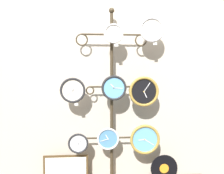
{
  "coord_description": "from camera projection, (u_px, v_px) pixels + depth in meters",
  "views": [
    {
      "loc": [
        -0.24,
        -2.47,
        1.29
      ],
      "look_at": [
        0.0,
        0.36,
        1.13
      ],
      "focal_mm": 42.0,
      "sensor_mm": 36.0,
      "label": 1
    }
  ],
  "objects": [
    {
      "name": "clock_middle_center",
      "position": [
        114.0,
        88.0,
        2.8
      ],
      "size": [
        0.27,
        0.04,
        0.27
      ],
      "color": "#60A8DB"
    },
    {
      "name": "price_tag_mid",
      "position": [
        155.0,
        44.0,
        2.82
      ],
      "size": [
        0.04,
        0.0,
        0.03
      ],
      "color": "white"
    },
    {
      "name": "price_tag_lower",
      "position": [
        76.0,
        104.0,
        2.79
      ],
      "size": [
        0.04,
        0.0,
        0.03
      ],
      "color": "white"
    },
    {
      "name": "shop_wall",
      "position": [
        110.0,
        63.0,
        3.04
      ],
      "size": [
        4.4,
        0.04,
        2.8
      ],
      "color": "#BCB2A3",
      "rests_on": "ground_plane"
    },
    {
      "name": "clock_top_right",
      "position": [
        152.0,
        30.0,
        2.81
      ],
      "size": [
        0.27,
        0.04,
        0.27
      ],
      "color": "silver"
    },
    {
      "name": "clock_bottom_left",
      "position": [
        78.0,
        143.0,
        2.8
      ],
      "size": [
        0.22,
        0.04,
        0.22
      ],
      "color": "silver"
    },
    {
      "name": "clock_middle_left",
      "position": [
        73.0,
        90.0,
        2.78
      ],
      "size": [
        0.27,
        0.04,
        0.27
      ],
      "color": "silver"
    },
    {
      "name": "clock_bottom_right",
      "position": [
        145.0,
        139.0,
        2.85
      ],
      "size": [
        0.33,
        0.04,
        0.33
      ],
      "color": "#60A8DB"
    },
    {
      "name": "clock_bottom_center",
      "position": [
        108.0,
        139.0,
        2.84
      ],
      "size": [
        0.24,
        0.04,
        0.24
      ],
      "color": "#4C84B2"
    },
    {
      "name": "display_stand",
      "position": [
        112.0,
        122.0,
        2.92
      ],
      "size": [
        0.79,
        0.34,
        1.99
      ],
      "color": "#382D1E",
      "rests_on": "ground_plane"
    },
    {
      "name": "price_tag_upper",
      "position": [
        116.0,
        45.0,
        2.76
      ],
      "size": [
        0.04,
        0.0,
        0.03
      ],
      "color": "white"
    },
    {
      "name": "vinyl_record",
      "position": [
        164.0,
        168.0,
        2.93
      ],
      "size": [
        0.31,
        0.01,
        0.31
      ],
      "color": "black",
      "rests_on": "low_shelf"
    },
    {
      "name": "clock_top_center",
      "position": [
        114.0,
        34.0,
        2.76
      ],
      "size": [
        0.21,
        0.04,
        0.21
      ],
      "color": "silver"
    },
    {
      "name": "clock_middle_right",
      "position": [
        144.0,
        92.0,
        2.83
      ],
      "size": [
        0.33,
        0.04,
        0.33
      ],
      "color": "black"
    },
    {
      "name": "picture_frame",
      "position": [
        66.0,
        169.0,
        2.9
      ],
      "size": [
        0.49,
        0.02,
        0.31
      ],
      "color": "#4C381E",
      "rests_on": "low_shelf"
    }
  ]
}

